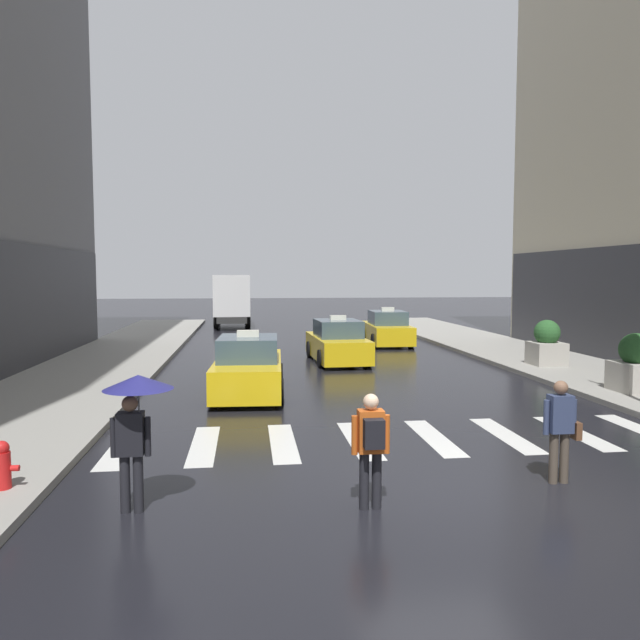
% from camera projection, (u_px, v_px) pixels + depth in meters
% --- Properties ---
extents(ground_plane, '(160.00, 160.00, 0.00)m').
position_uv_depth(ground_plane, '(445.00, 491.00, 9.15)').
color(ground_plane, black).
extents(crosswalk_markings, '(11.30, 2.80, 0.01)m').
position_uv_depth(crosswalk_markings, '(397.00, 438.00, 12.11)').
color(crosswalk_markings, silver).
rests_on(crosswalk_markings, ground).
extents(taxi_lead, '(2.10, 4.62, 1.80)m').
position_uv_depth(taxi_lead, '(248.00, 368.00, 16.62)').
color(taxi_lead, yellow).
rests_on(taxi_lead, ground).
extents(taxi_second, '(2.08, 4.61, 1.80)m').
position_uv_depth(taxi_second, '(337.00, 343.00, 22.85)').
color(taxi_second, yellow).
rests_on(taxi_second, ground).
extents(taxi_third, '(2.07, 4.61, 1.80)m').
position_uv_depth(taxi_third, '(387.00, 329.00, 28.68)').
color(taxi_third, yellow).
rests_on(taxi_third, ground).
extents(box_truck, '(2.37, 7.57, 3.35)m').
position_uv_depth(box_truck, '(232.00, 298.00, 38.71)').
color(box_truck, '#2D2D2D').
rests_on(box_truck, ground).
extents(pedestrian_with_umbrella, '(0.96, 0.96, 1.94)m').
position_uv_depth(pedestrian_with_umbrella, '(136.00, 405.00, 8.24)').
color(pedestrian_with_umbrella, black).
rests_on(pedestrian_with_umbrella, ground).
extents(pedestrian_with_backpack, '(0.55, 0.43, 1.65)m').
position_uv_depth(pedestrian_with_backpack, '(371.00, 442.00, 8.37)').
color(pedestrian_with_backpack, black).
rests_on(pedestrian_with_backpack, ground).
extents(pedestrian_with_handbag, '(0.60, 0.24, 1.65)m').
position_uv_depth(pedestrian_with_handbag, '(561.00, 425.00, 9.47)').
color(pedestrian_with_handbag, '#473D33').
rests_on(pedestrian_with_handbag, ground).
extents(fire_hydrant, '(0.48, 0.24, 0.72)m').
position_uv_depth(fire_hydrant, '(2.00, 465.00, 8.83)').
color(fire_hydrant, red).
rests_on(fire_hydrant, curb_left).
extents(planter_near_corner, '(1.10, 1.10, 1.60)m').
position_uv_depth(planter_near_corner, '(636.00, 365.00, 16.25)').
color(planter_near_corner, '#A8A399').
rests_on(planter_near_corner, curb_right).
extents(planter_mid_block, '(1.10, 1.10, 1.60)m').
position_uv_depth(planter_mid_block, '(547.00, 344.00, 21.13)').
color(planter_mid_block, '#A8A399').
rests_on(planter_mid_block, curb_right).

